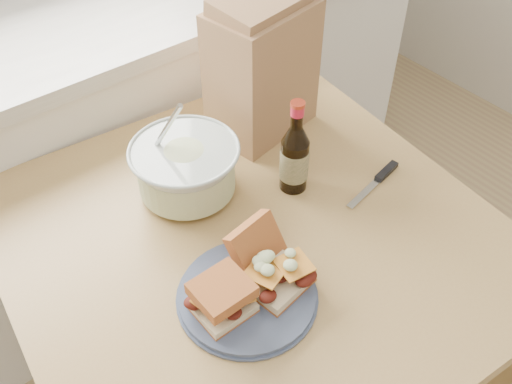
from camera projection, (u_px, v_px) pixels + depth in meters
cabinet_run at (57, 168)px, 1.75m from camera, size 2.50×0.64×0.94m
dining_table at (253, 269)px, 1.23m from camera, size 1.02×1.02×0.78m
plate at (247, 295)px, 1.03m from camera, size 0.25×0.25×0.02m
sandwich_left at (222, 298)px, 0.98m from camera, size 0.10×0.09×0.07m
sandwich_right at (270, 264)px, 1.03m from camera, size 0.12×0.17×0.09m
coleslaw_bowl at (186, 171)px, 1.19m from camera, size 0.23×0.23×0.23m
beer_bottle at (295, 157)px, 1.19m from camera, size 0.06×0.06×0.22m
knife at (381, 177)px, 1.26m from camera, size 0.18×0.05×0.01m
paper_bag at (262, 71)px, 1.29m from camera, size 0.26×0.19×0.31m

